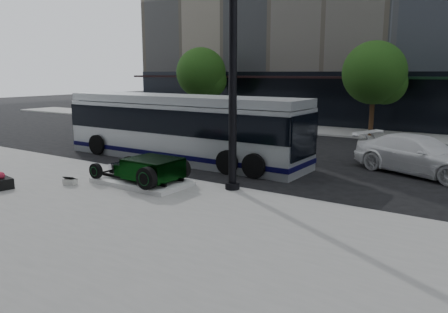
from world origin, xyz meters
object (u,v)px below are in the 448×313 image
Objects in this scene: lamppost at (233,64)px; white_sedan at (420,155)px; transit_bus at (181,127)px; hot_rod at (149,169)px.

white_sedan is at bearing 53.86° from lamppost.
hot_rod is at bearing -63.29° from transit_bus.
transit_bus is (-2.32, 4.60, 0.79)m from hot_rod.
lamppost is 0.73× the size of transit_bus.
hot_rod is 0.37× the size of lamppost.
transit_bus reaches higher than white_sedan.
transit_bus is at bearing 145.44° from lamppost.
white_sedan is at bearing 45.87° from hot_rod.
hot_rod is 0.27× the size of transit_bus.
hot_rod is 4.54m from lamppost.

